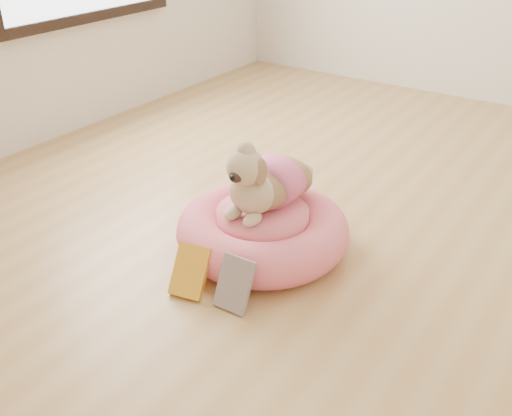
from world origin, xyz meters
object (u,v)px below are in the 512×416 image
Objects in this scene: dog at (265,169)px; book_yellow at (190,271)px; pet_bed at (263,230)px; book_white at (235,284)px.

book_yellow is at bearing -96.49° from dog.
pet_bed is 1.57× the size of dog.
dog is at bearing 112.69° from pet_bed.
dog reaches higher than book_yellow.
dog reaches higher than pet_bed.
pet_bed is at bearing 68.66° from book_yellow.
book_white is (0.14, -0.41, -0.26)m from dog.
dog is 2.32× the size of book_white.
dog is at bearing 71.09° from book_yellow.
dog is 2.33× the size of book_yellow.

